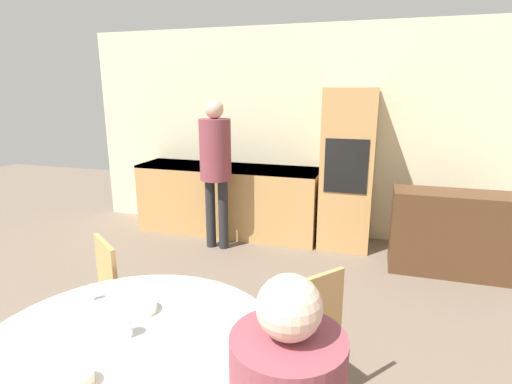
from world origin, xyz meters
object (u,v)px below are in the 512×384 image
at_px(sideboard, 452,233).
at_px(chair_far_right, 303,329).
at_px(chair_far_left, 94,298).
at_px(cup, 124,327).
at_px(oven_unit, 348,170).
at_px(bowl_centre, 139,308).
at_px(person_standing, 215,159).
at_px(bowl_far, 78,379).

relative_size(sideboard, chair_far_right, 1.35).
distance_m(chair_far_left, cup, 0.93).
height_order(oven_unit, bowl_centre, oven_unit).
relative_size(person_standing, cup, 19.07).
relative_size(oven_unit, chair_far_left, 2.12).
xyz_separation_m(chair_far_right, bowl_centre, (-0.78, -0.43, 0.25)).
height_order(oven_unit, cup, oven_unit).
bearing_deg(bowl_far, oven_unit, 78.72).
bearing_deg(bowl_centre, oven_unit, 75.55).
bearing_deg(sideboard, bowl_far, -119.90).
xyz_separation_m(bowl_centre, bowl_far, (0.07, -0.53, 0.00)).
relative_size(bowl_centre, bowl_far, 1.52).
bearing_deg(chair_far_left, sideboard, 78.56).
bearing_deg(bowl_far, person_standing, 102.97).
bearing_deg(bowl_centre, chair_far_right, 29.09).
distance_m(cup, bowl_far, 0.33).
height_order(oven_unit, sideboard, oven_unit).
distance_m(oven_unit, chair_far_left, 3.10).
bearing_deg(cup, chair_far_left, 138.82).
bearing_deg(cup, person_standing, 104.07).
xyz_separation_m(cup, bowl_centre, (-0.06, 0.20, -0.02)).
relative_size(sideboard, chair_far_left, 1.35).
distance_m(person_standing, bowl_far, 3.21).
distance_m(sideboard, bowl_far, 3.68).
distance_m(chair_far_left, chair_far_right, 1.40).
bearing_deg(chair_far_left, oven_unit, 99.14).
height_order(chair_far_left, cup, chair_far_left).
xyz_separation_m(oven_unit, sideboard, (1.10, -0.46, -0.50)).
bearing_deg(chair_far_left, chair_far_right, 38.73).
bearing_deg(chair_far_right, chair_far_left, -48.84).
distance_m(sideboard, chair_far_right, 2.48).
bearing_deg(chair_far_right, person_standing, -107.44).
relative_size(oven_unit, bowl_centre, 10.12).
distance_m(sideboard, cup, 3.41).
relative_size(person_standing, bowl_far, 14.29).
relative_size(oven_unit, sideboard, 1.57).
height_order(oven_unit, chair_far_left, oven_unit).
relative_size(chair_far_left, cup, 9.65).
xyz_separation_m(oven_unit, cup, (-0.75, -3.31, -0.16)).
distance_m(chair_far_left, bowl_centre, 0.76).
relative_size(chair_far_right, bowl_far, 7.24).
bearing_deg(chair_far_right, bowl_centre, -21.92).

